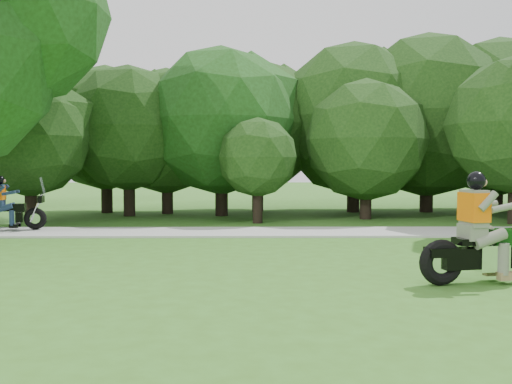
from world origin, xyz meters
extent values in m
plane|color=#37661D|center=(0.00, 0.00, 0.00)|extent=(100.00, 100.00, 0.00)
cube|color=#ACACA6|center=(0.00, 8.00, 0.03)|extent=(60.00, 2.20, 0.06)
cylinder|color=black|center=(-9.88, 11.07, 0.79)|extent=(0.41, 0.41, 1.58)
sphere|color=black|center=(-9.88, 11.07, 2.94)|extent=(4.16, 4.16, 4.16)
cylinder|color=black|center=(-6.99, 13.38, 0.90)|extent=(0.44, 0.44, 1.80)
sphere|color=black|center=(-6.99, 13.38, 3.38)|extent=(4.86, 4.86, 4.86)
cylinder|color=black|center=(-2.07, 10.73, 0.68)|extent=(0.34, 0.34, 1.35)
sphere|color=black|center=(-2.07, 10.73, 2.24)|extent=(2.72, 2.72, 2.72)
cylinder|color=black|center=(-3.43, 13.42, 0.90)|extent=(0.49, 0.49, 1.80)
sphere|color=#1C3D11|center=(-3.43, 13.42, 3.67)|extent=(5.75, 5.75, 5.75)
cylinder|color=black|center=(1.89, 12.07, 0.72)|extent=(0.42, 0.42, 1.43)
sphere|color=black|center=(1.89, 12.07, 2.88)|extent=(4.47, 4.47, 4.47)
cylinder|color=black|center=(-2.01, 15.40, 0.90)|extent=(0.48, 0.48, 1.80)
sphere|color=black|center=(-2.01, 15.40, 3.61)|extent=(5.56, 5.56, 5.56)
cylinder|color=black|center=(5.02, 15.01, 0.90)|extent=(0.54, 0.54, 1.80)
sphere|color=black|center=(5.02, 15.01, 4.01)|extent=(6.80, 6.80, 6.80)
cylinder|color=black|center=(-8.21, 14.80, 0.90)|extent=(0.46, 0.46, 1.80)
sphere|color=black|center=(-8.21, 14.80, 3.47)|extent=(5.13, 5.13, 5.13)
cylinder|color=black|center=(1.96, 15.00, 0.90)|extent=(0.52, 0.52, 1.80)
sphere|color=black|center=(1.96, 15.00, 3.87)|extent=(6.36, 6.36, 6.36)
cylinder|color=black|center=(8.08, 15.30, 0.90)|extent=(0.53, 0.53, 1.80)
sphere|color=black|center=(8.08, 15.30, 3.97)|extent=(6.67, 6.67, 6.67)
cylinder|color=black|center=(-5.66, 14.37, 0.83)|extent=(0.45, 0.45, 1.66)
sphere|color=black|center=(-5.66, 14.37, 3.31)|extent=(5.08, 5.08, 5.08)
sphere|color=#1C3D11|center=(-8.74, 7.30, 6.20)|extent=(5.12, 5.12, 5.12)
torus|color=black|center=(0.89, 0.87, 0.39)|extent=(0.81, 0.37, 0.78)
cube|color=black|center=(1.60, 1.00, 0.45)|extent=(1.39, 0.52, 0.36)
cube|color=silver|center=(1.79, 1.04, 0.45)|extent=(0.60, 0.47, 0.45)
cube|color=black|center=(2.09, 1.10, 0.78)|extent=(0.63, 0.44, 0.29)
cube|color=black|center=(1.45, 0.98, 0.74)|extent=(0.64, 0.46, 0.11)
cube|color=#5B614E|center=(1.45, 0.98, 0.89)|extent=(0.41, 0.48, 0.27)
cube|color=#5B614E|center=(1.47, 0.98, 1.30)|extent=(0.37, 0.52, 0.63)
cube|color=#EF6504|center=(1.47, 0.98, 1.32)|extent=(0.42, 0.57, 0.49)
sphere|color=black|center=(1.51, 0.99, 1.76)|extent=(0.31, 0.31, 0.31)
torus|color=black|center=(-8.75, 8.44, 0.39)|extent=(0.68, 0.28, 0.66)
cube|color=black|center=(-9.65, 8.31, 0.44)|extent=(1.07, 0.37, 0.30)
cube|color=silver|center=(-9.50, 8.33, 0.44)|extent=(0.49, 0.38, 0.38)
cube|color=black|center=(-9.27, 8.36, 0.72)|extent=(0.52, 0.35, 0.24)
cylinder|color=silver|center=(-8.71, 8.44, 0.72)|extent=(0.37, 0.09, 0.84)
cylinder|color=silver|center=(-8.56, 8.46, 1.12)|extent=(0.11, 0.60, 0.03)
sphere|color=black|center=(-9.72, 8.30, 1.54)|extent=(0.26, 0.26, 0.26)
camera|label=1|loc=(-2.31, -8.59, 2.07)|focal=40.00mm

